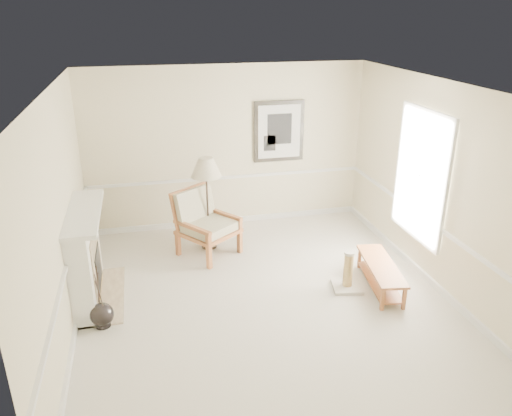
{
  "coord_description": "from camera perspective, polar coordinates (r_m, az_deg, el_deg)",
  "views": [
    {
      "loc": [
        -1.47,
        -5.77,
        3.79
      ],
      "look_at": [
        0.05,
        0.7,
        1.09
      ],
      "focal_mm": 35.0,
      "sensor_mm": 36.0,
      "label": 1
    }
  ],
  "objects": [
    {
      "name": "armchair",
      "position": [
        8.13,
        -6.09,
        -1.32
      ],
      "size": [
        1.16,
        1.17,
        1.07
      ],
      "rotation": [
        0.0,
        0.0,
        0.64
      ],
      "color": "#935B2F",
      "rests_on": "ground"
    },
    {
      "name": "room",
      "position": [
        6.36,
        2.07,
        4.47
      ],
      "size": [
        5.04,
        5.54,
        2.92
      ],
      "color": "beige",
      "rests_on": "ground"
    },
    {
      "name": "bench",
      "position": [
        7.44,
        14.06,
        -7.09
      ],
      "size": [
        0.59,
        1.34,
        0.37
      ],
      "rotation": [
        0.0,
        0.0,
        -0.16
      ],
      "color": "#935B2F",
      "rests_on": "ground"
    },
    {
      "name": "floor_lamp",
      "position": [
        8.01,
        -5.72,
        4.36
      ],
      "size": [
        0.63,
        0.63,
        1.57
      ],
      "rotation": [
        0.0,
        0.0,
        0.35
      ],
      "color": "black",
      "rests_on": "ground"
    },
    {
      "name": "scratching_post",
      "position": [
        7.34,
        10.43,
        -7.75
      ],
      "size": [
        0.49,
        0.49,
        0.59
      ],
      "rotation": [
        0.0,
        0.0,
        -0.21
      ],
      "color": "beige",
      "rests_on": "ground"
    },
    {
      "name": "ground",
      "position": [
        7.06,
        0.93,
        -10.39
      ],
      "size": [
        5.5,
        5.5,
        0.0
      ],
      "primitive_type": "plane",
      "color": "silver",
      "rests_on": "ground"
    },
    {
      "name": "fireplace",
      "position": [
        7.16,
        -18.87,
        -5.3
      ],
      "size": [
        0.64,
        1.64,
        1.31
      ],
      "color": "white",
      "rests_on": "ground"
    },
    {
      "name": "floor_vase",
      "position": [
        6.74,
        -17.19,
        -11.62
      ],
      "size": [
        0.3,
        0.3,
        0.88
      ],
      "rotation": [
        0.0,
        0.0,
        -0.06
      ],
      "color": "black",
      "rests_on": "ground"
    }
  ]
}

